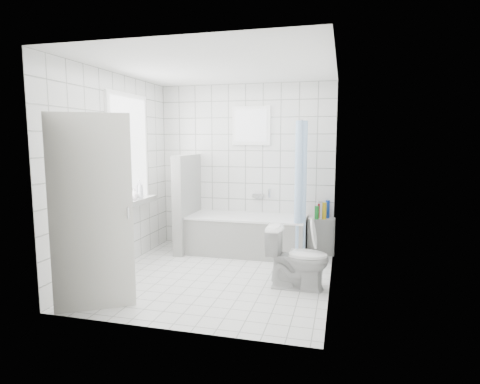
# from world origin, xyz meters

# --- Properties ---
(ground) EXTENTS (3.00, 3.00, 0.00)m
(ground) POSITION_xyz_m (0.00, 0.00, 0.00)
(ground) COLOR white
(ground) RESTS_ON ground
(ceiling) EXTENTS (3.00, 3.00, 0.00)m
(ceiling) POSITION_xyz_m (0.00, 0.00, 2.60)
(ceiling) COLOR white
(ceiling) RESTS_ON ground
(wall_back) EXTENTS (2.80, 0.02, 2.60)m
(wall_back) POSITION_xyz_m (0.00, 1.50, 1.30)
(wall_back) COLOR white
(wall_back) RESTS_ON ground
(wall_front) EXTENTS (2.80, 0.02, 2.60)m
(wall_front) POSITION_xyz_m (0.00, -1.50, 1.30)
(wall_front) COLOR white
(wall_front) RESTS_ON ground
(wall_left) EXTENTS (0.02, 3.00, 2.60)m
(wall_left) POSITION_xyz_m (-1.40, 0.00, 1.30)
(wall_left) COLOR white
(wall_left) RESTS_ON ground
(wall_right) EXTENTS (0.02, 3.00, 2.60)m
(wall_right) POSITION_xyz_m (1.40, 0.00, 1.30)
(wall_right) COLOR white
(wall_right) RESTS_ON ground
(window_left) EXTENTS (0.01, 0.90, 1.40)m
(window_left) POSITION_xyz_m (-1.35, 0.30, 1.60)
(window_left) COLOR white
(window_left) RESTS_ON wall_left
(window_back) EXTENTS (0.50, 0.01, 0.50)m
(window_back) POSITION_xyz_m (0.10, 1.46, 1.95)
(window_back) COLOR white
(window_back) RESTS_ON wall_back
(window_sill) EXTENTS (0.18, 1.02, 0.08)m
(window_sill) POSITION_xyz_m (-1.31, 0.30, 0.86)
(window_sill) COLOR white
(window_sill) RESTS_ON wall_left
(door) EXTENTS (0.70, 0.45, 2.00)m
(door) POSITION_xyz_m (-0.91, -1.27, 1.00)
(door) COLOR silver
(door) RESTS_ON ground
(bathtub) EXTENTS (1.78, 0.77, 0.58)m
(bathtub) POSITION_xyz_m (0.12, 1.12, 0.29)
(bathtub) COLOR white
(bathtub) RESTS_ON ground
(partition_wall) EXTENTS (0.15, 0.85, 1.50)m
(partition_wall) POSITION_xyz_m (-0.83, 1.07, 0.75)
(partition_wall) COLOR white
(partition_wall) RESTS_ON ground
(tiled_ledge) EXTENTS (0.40, 0.24, 0.55)m
(tiled_ledge) POSITION_xyz_m (1.22, 1.38, 0.28)
(tiled_ledge) COLOR white
(tiled_ledge) RESTS_ON ground
(toilet) EXTENTS (0.72, 0.41, 0.73)m
(toilet) POSITION_xyz_m (1.03, -0.15, 0.37)
(toilet) COLOR white
(toilet) RESTS_ON ground
(curtain_rod) EXTENTS (0.02, 0.80, 0.02)m
(curtain_rod) POSITION_xyz_m (0.95, 1.10, 2.00)
(curtain_rod) COLOR silver
(curtain_rod) RESTS_ON wall_back
(shower_curtain) EXTENTS (0.14, 0.48, 1.78)m
(shower_curtain) POSITION_xyz_m (0.95, 0.97, 1.10)
(shower_curtain) COLOR #437EC4
(shower_curtain) RESTS_ON curtain_rod
(tub_faucet) EXTENTS (0.18, 0.06, 0.06)m
(tub_faucet) POSITION_xyz_m (0.22, 1.46, 0.85)
(tub_faucet) COLOR silver
(tub_faucet) RESTS_ON wall_back
(sill_bottles) EXTENTS (0.19, 0.62, 0.30)m
(sill_bottles) POSITION_xyz_m (-1.30, 0.20, 1.03)
(sill_bottles) COLOR pink
(sill_bottles) RESTS_ON window_sill
(ledge_bottles) EXTENTS (0.22, 0.19, 0.27)m
(ledge_bottles) POSITION_xyz_m (1.23, 1.35, 0.67)
(ledge_bottles) COLOR #1641B2
(ledge_bottles) RESTS_ON tiled_ledge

